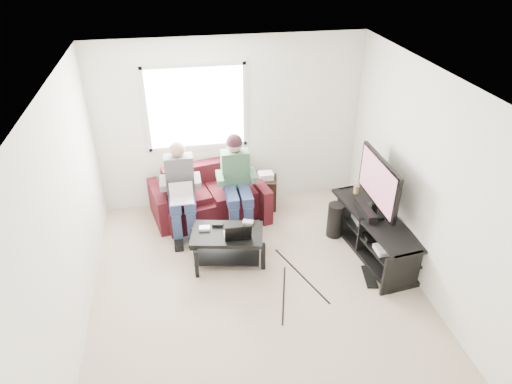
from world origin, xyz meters
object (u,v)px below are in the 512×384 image
(tv_stand, at_px, (374,236))
(end_table, at_px, (265,192))
(sofa, at_px, (209,198))
(coffee_table, at_px, (227,240))
(tv, at_px, (378,183))
(subwoofer, at_px, (335,220))

(tv_stand, relative_size, end_table, 2.86)
(sofa, height_order, tv_stand, sofa)
(sofa, xyz_separation_m, coffee_table, (0.14, -1.15, 0.04))
(coffee_table, xyz_separation_m, tv, (1.98, -0.04, 0.68))
(tv_stand, bearing_deg, end_table, 131.75)
(sofa, xyz_separation_m, end_table, (0.90, 0.08, -0.02))
(tv_stand, height_order, tv, tv)
(subwoofer, bearing_deg, coffee_table, -169.38)
(end_table, bearing_deg, tv_stand, -48.25)
(coffee_table, xyz_separation_m, subwoofer, (1.59, 0.30, -0.08))
(sofa, height_order, subwoofer, sofa)
(sofa, distance_m, end_table, 0.90)
(tv, xyz_separation_m, subwoofer, (-0.40, 0.34, -0.76))
(subwoofer, distance_m, end_table, 1.25)
(sofa, bearing_deg, end_table, 5.31)
(subwoofer, bearing_deg, tv, -40.45)
(sofa, distance_m, subwoofer, 1.92)
(tv, height_order, end_table, tv)
(sofa, bearing_deg, tv, -29.30)
(tv_stand, relative_size, subwoofer, 3.38)
(sofa, relative_size, tv_stand, 1.05)
(coffee_table, xyz_separation_m, tv_stand, (1.99, -0.14, -0.09))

